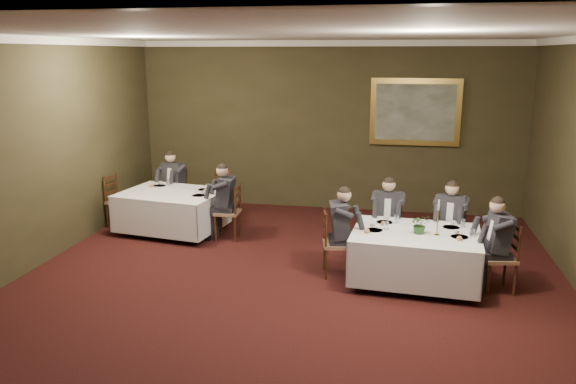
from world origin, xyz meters
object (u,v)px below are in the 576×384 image
(diner_main_endright, at_px, (499,256))
(chair_sec_endleft, at_px, (121,211))
(table_second, at_px, (172,208))
(diner_sec_endright, at_px, (228,211))
(diner_main_backleft, at_px, (387,228))
(chair_main_backleft, at_px, (387,241))
(chair_main_endleft, at_px, (337,257))
(centerpiece, at_px, (420,223))
(diner_main_backright, at_px, (450,232))
(chair_sec_backleft, at_px, (176,203))
(table_main, at_px, (415,253))
(candlestick, at_px, (438,222))
(painting, at_px, (415,112))
(diner_sec_backleft, at_px, (175,192))
(chair_main_endright, at_px, (498,271))
(diner_main_endleft, at_px, (338,242))
(chair_sec_endright, at_px, (229,223))
(chair_main_backright, at_px, (449,246))
(chair_sec_backright, at_px, (219,207))

(diner_main_endright, bearing_deg, chair_sec_endleft, 64.22)
(table_second, bearing_deg, diner_sec_endright, -8.37)
(diner_main_backleft, relative_size, diner_sec_endright, 1.00)
(chair_main_backleft, relative_size, diner_main_endright, 0.74)
(chair_main_endleft, bearing_deg, centerpiece, 73.14)
(diner_main_backright, relative_size, chair_sec_backleft, 1.35)
(table_main, distance_m, candlestick, 0.58)
(chair_sec_backleft, distance_m, candlestick, 5.69)
(table_main, xyz_separation_m, painting, (0.00, 3.74, 1.65))
(diner_main_backright, xyz_separation_m, diner_sec_backleft, (-5.26, 1.68, 0.00))
(chair_main_endright, xyz_separation_m, diner_sec_backleft, (-5.85, 2.63, 0.23))
(chair_sec_backleft, distance_m, centerpiece, 5.46)
(chair_main_endright, distance_m, candlestick, 1.09)
(diner_main_endleft, bearing_deg, chair_main_endleft, -90.00)
(diner_sec_endright, height_order, chair_sec_endleft, diner_sec_endright)
(chair_sec_endright, bearing_deg, diner_main_endright, -111.01)
(diner_main_backleft, relative_size, chair_main_endright, 1.35)
(chair_main_backright, xyz_separation_m, diner_sec_backleft, (-5.27, 1.66, 0.23))
(table_second, distance_m, chair_sec_backright, 1.06)
(table_second, xyz_separation_m, chair_main_backleft, (3.95, -0.62, -0.17))
(painting, bearing_deg, diner_main_endright, -73.53)
(chair_sec_endleft, bearing_deg, table_second, 88.73)
(chair_sec_backleft, distance_m, diner_sec_backleft, 0.23)
(diner_main_backleft, relative_size, diner_sec_backleft, 1.00)
(chair_main_backleft, xyz_separation_m, chair_sec_backleft, (-4.29, 1.61, 0.00))
(chair_main_endleft, distance_m, diner_sec_backleft, 4.35)
(diner_main_endleft, relative_size, painting, 0.75)
(chair_sec_backleft, bearing_deg, centerpiece, 166.15)
(chair_sec_backright, relative_size, centerpiece, 3.36)
(table_main, height_order, chair_sec_endright, chair_sec_endright)
(chair_main_endleft, relative_size, candlestick, 1.90)
(chair_main_endright, relative_size, candlestick, 1.90)
(chair_sec_backleft, distance_m, chair_sec_backright, 0.97)
(diner_main_backright, xyz_separation_m, chair_sec_backright, (-4.30, 1.55, -0.23))
(centerpiece, bearing_deg, chair_sec_backright, 146.94)
(chair_main_backleft, bearing_deg, diner_sec_backleft, -16.56)
(chair_sec_backleft, height_order, centerpiece, centerpiece)
(diner_main_endright, relative_size, diner_sec_endright, 1.00)
(table_main, height_order, chair_main_backright, chair_main_backright)
(chair_main_backleft, bearing_deg, table_second, -5.07)
(table_second, relative_size, chair_main_backright, 1.99)
(chair_sec_backright, bearing_deg, diner_main_backright, 177.90)
(table_second, height_order, chair_main_backleft, chair_main_backleft)
(diner_sec_endright, bearing_deg, centerpiece, -116.01)
(candlestick, bearing_deg, chair_main_endright, -0.38)
(table_main, height_order, chair_main_endright, chair_main_endright)
(table_second, distance_m, chair_sec_endleft, 1.16)
(chair_main_endleft, bearing_deg, chair_sec_endright, -133.37)
(diner_main_endleft, height_order, centerpiece, diner_main_endleft)
(diner_main_endright, bearing_deg, diner_sec_backleft, 55.32)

